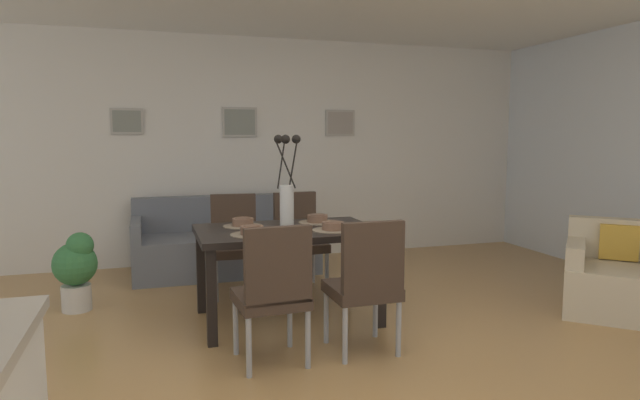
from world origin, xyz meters
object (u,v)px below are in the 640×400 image
(sofa, at_px, (226,246))
(potted_plant, at_px, (76,267))
(framed_picture_left, at_px, (127,121))
(framed_picture_right, at_px, (340,123))
(dining_chair_far_right, at_px, (299,235))
(armchair, at_px, (618,278))
(dining_chair_near_left, at_px, (273,288))
(framed_picture_center, at_px, (240,122))
(centerpiece_vase, at_px, (287,193))
(bowl_near_right, at_px, (243,221))
(dining_chair_far_left, at_px, (366,280))
(bowl_far_right, at_px, (317,218))
(bowl_far_left, at_px, (333,225))
(dining_table, at_px, (287,240))
(dining_chair_near_right, at_px, (235,239))
(bowl_near_left, at_px, (252,229))

(sofa, bearing_deg, potted_plant, -144.44)
(framed_picture_left, bearing_deg, framed_picture_right, -0.00)
(dining_chair_far_right, xyz_separation_m, armchair, (2.34, -1.52, -0.23))
(dining_chair_near_left, height_order, framed_picture_center, framed_picture_center)
(centerpiece_vase, height_order, bowl_near_right, centerpiece_vase)
(potted_plant, bearing_deg, dining_chair_near_left, -50.01)
(dining_chair_far_left, height_order, bowl_far_right, dining_chair_far_left)
(bowl_near_right, relative_size, bowl_far_left, 1.00)
(potted_plant, bearing_deg, dining_chair_far_left, -38.87)
(bowl_far_right, xyz_separation_m, sofa, (-0.57, 1.53, -0.50))
(dining_table, bearing_deg, dining_chair_near_right, 107.71)
(framed_picture_left, bearing_deg, dining_chair_near_right, -54.51)
(dining_table, xyz_separation_m, bowl_far_left, (0.32, -0.20, 0.13))
(dining_chair_near_left, distance_m, centerpiece_vase, 1.03)
(potted_plant, bearing_deg, armchair, -17.91)
(bowl_near_right, xyz_separation_m, potted_plant, (-1.32, 0.55, -0.41))
(dining_chair_far_left, xyz_separation_m, armchair, (2.34, 0.19, -0.23))
(dining_chair_far_left, xyz_separation_m, bowl_far_left, (-0.02, 0.64, 0.27))
(framed_picture_center, bearing_deg, bowl_near_left, -97.43)
(dining_table, bearing_deg, dining_chair_near_left, -109.61)
(bowl_far_left, bearing_deg, dining_chair_near_right, 118.85)
(bowl_near_left, bearing_deg, framed_picture_left, 110.78)
(dining_table, distance_m, bowl_near_left, 0.40)
(bowl_far_left, bearing_deg, framed_picture_left, 122.64)
(bowl_far_right, xyz_separation_m, framed_picture_left, (-1.55, 2.01, 0.84))
(dining_chair_far_right, xyz_separation_m, framed_picture_right, (0.90, 1.34, 1.11))
(dining_chair_near_left, relative_size, sofa, 0.48)
(armchair, xyz_separation_m, framed_picture_left, (-3.91, 2.86, 1.34))
(centerpiece_vase, xyz_separation_m, framed_picture_left, (-1.23, 2.21, 0.60))
(dining_table, xyz_separation_m, framed_picture_center, (0.00, 2.21, 0.97))
(dining_chair_near_right, height_order, armchair, dining_chair_near_right)
(centerpiece_vase, bearing_deg, framed_picture_left, 119.11)
(bowl_near_right, xyz_separation_m, framed_picture_left, (-0.92, 2.01, 0.84))
(dining_chair_near_left, bearing_deg, dining_table, 70.39)
(bowl_far_right, xyz_separation_m, framed_picture_center, (-0.31, 2.01, 0.84))
(dining_chair_far_left, height_order, centerpiece_vase, centerpiece_vase)
(framed_picture_center, height_order, framed_picture_right, framed_picture_center)
(bowl_near_left, relative_size, bowl_near_right, 1.00)
(dining_chair_near_left, relative_size, dining_chair_far_left, 1.00)
(dining_chair_far_left, xyz_separation_m, framed_picture_left, (-1.56, 3.05, 1.11))
(bowl_near_left, xyz_separation_m, bowl_near_right, (0.00, 0.40, 0.00))
(bowl_near_right, xyz_separation_m, framed_picture_center, (0.32, 2.01, 0.84))
(dining_chair_far_left, relative_size, bowl_near_left, 5.41)
(dining_chair_far_left, bearing_deg, armchair, 4.67)
(bowl_near_right, relative_size, armchair, 0.15)
(bowl_far_left, relative_size, framed_picture_center, 0.42)
(bowl_near_right, distance_m, potted_plant, 1.49)
(dining_chair_far_right, height_order, bowl_far_right, dining_chair_far_right)
(centerpiece_vase, relative_size, sofa, 0.38)
(dining_chair_near_left, bearing_deg, framed_picture_left, 106.93)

